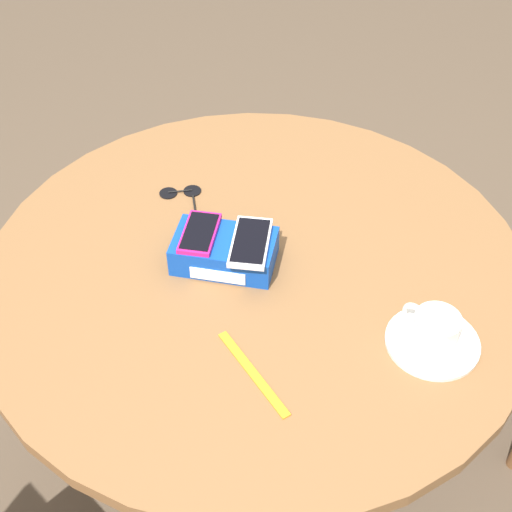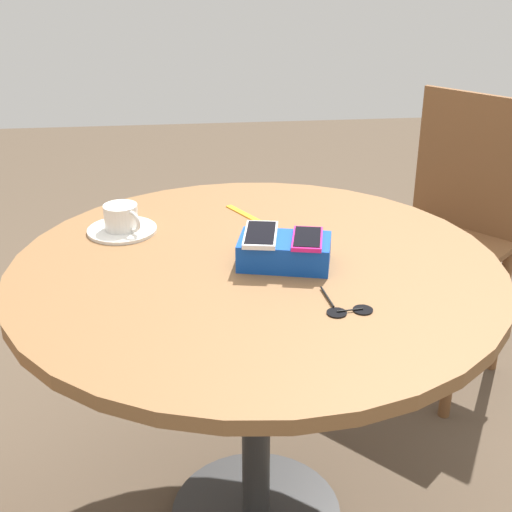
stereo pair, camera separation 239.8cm
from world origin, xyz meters
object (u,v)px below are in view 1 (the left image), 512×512
object	(u,v)px
round_table	(256,300)
sunglasses	(182,194)
phone_magenta	(200,233)
phone_white	(250,242)
saucer	(432,342)
phone_box	(224,251)
coffee_cup	(435,329)
lanyard_strap	(253,373)

from	to	relation	value
round_table	sunglasses	world-z (taller)	sunglasses
phone_magenta	phone_white	world-z (taller)	same
phone_magenta	phone_white	xyz separation A→B (m)	(0.10, -0.03, 0.00)
phone_magenta	saucer	xyz separation A→B (m)	(0.41, -0.23, -0.06)
saucer	phone_magenta	bearing A→B (deg)	150.06
phone_box	phone_magenta	xyz separation A→B (m)	(-0.05, 0.02, 0.04)
coffee_cup	sunglasses	bearing A→B (deg)	136.27
round_table	phone_box	bearing A→B (deg)	174.50
phone_magenta	lanyard_strap	bearing A→B (deg)	-72.36
sunglasses	phone_magenta	bearing A→B (deg)	-77.29
round_table	coffee_cup	size ratio (longest dim) A/B	11.14
phone_box	phone_magenta	bearing A→B (deg)	161.66
phone_white	coffee_cup	size ratio (longest dim) A/B	1.52
phone_box	phone_white	xyz separation A→B (m)	(0.05, -0.02, 0.04)
phone_magenta	phone_white	size ratio (longest dim) A/B	0.88
coffee_cup	sunglasses	distance (m)	0.62
phone_magenta	saucer	bearing A→B (deg)	-29.94
phone_white	lanyard_strap	xyz separation A→B (m)	(-0.01, -0.25, -0.06)
round_table	phone_box	xyz separation A→B (m)	(-0.06, 0.01, 0.14)
lanyard_strap	sunglasses	world-z (taller)	sunglasses
phone_magenta	coffee_cup	xyz separation A→B (m)	(0.41, -0.23, -0.03)
phone_magenta	sunglasses	xyz separation A→B (m)	(-0.04, 0.20, -0.06)
round_table	phone_white	xyz separation A→B (m)	(-0.01, -0.01, 0.17)
sunglasses	lanyard_strap	bearing A→B (deg)	-74.35
phone_box	coffee_cup	distance (m)	0.42
phone_box	saucer	size ratio (longest dim) A/B	1.31
phone_box	coffee_cup	xyz separation A→B (m)	(0.36, -0.22, 0.01)
round_table	lanyard_strap	size ratio (longest dim) A/B	5.21
phone_magenta	coffee_cup	size ratio (longest dim) A/B	1.34
sunglasses	phone_box	bearing A→B (deg)	-66.92
phone_white	sunglasses	bearing A→B (deg)	121.62
saucer	sunglasses	size ratio (longest dim) A/B	1.38
round_table	lanyard_strap	world-z (taller)	lanyard_strap
phone_magenta	coffee_cup	world-z (taller)	phone_magenta
phone_white	phone_box	bearing A→B (deg)	162.75
phone_magenta	lanyard_strap	distance (m)	0.31
phone_box	lanyard_strap	xyz separation A→B (m)	(0.04, -0.27, -0.03)
round_table	phone_box	world-z (taller)	phone_box
sunglasses	round_table	bearing A→B (deg)	-55.31
phone_magenta	lanyard_strap	xyz separation A→B (m)	(0.09, -0.29, -0.06)
phone_box	saucer	distance (m)	0.42
round_table	saucer	size ratio (longest dim) A/B	6.49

